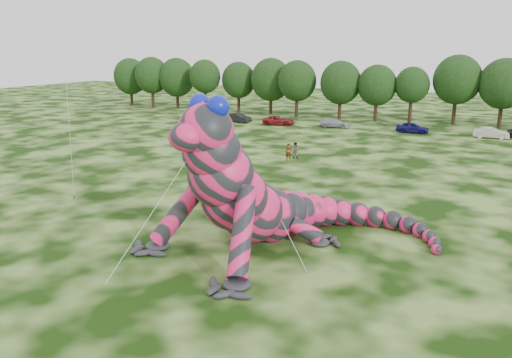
{
  "coord_description": "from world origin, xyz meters",
  "views": [
    {
      "loc": [
        12.13,
        -23.47,
        11.28
      ],
      "look_at": [
        0.38,
        1.77,
        4.0
      ],
      "focal_mm": 35.0,
      "sensor_mm": 36.0,
      "label": 1
    }
  ],
  "objects_px": {
    "inflatable_gecko": "(268,167)",
    "tree_8": "(377,93)",
    "car_1": "(238,118)",
    "tree_5": "(271,86)",
    "spectator_0": "(289,153)",
    "tree_3": "(205,86)",
    "tree_6": "(297,89)",
    "spectator_4": "(220,127)",
    "tree_10": "(456,90)",
    "car_5": "(491,133)",
    "tree_9": "(411,95)",
    "tree_0": "(131,82)",
    "tree_7": "(340,90)",
    "tree_4": "(239,87)",
    "tree_1": "(152,82)",
    "car_4": "(412,128)",
    "car_0": "(204,113)",
    "tree_11": "(503,93)",
    "tree_2": "(177,83)",
    "car_3": "(335,123)",
    "spectator_1": "(295,150)",
    "car_2": "(279,121)"
  },
  "relations": [
    {
      "from": "car_1",
      "to": "car_5",
      "type": "relative_size",
      "value": 1.02
    },
    {
      "from": "tree_7",
      "to": "tree_9",
      "type": "xyz_separation_m",
      "value": [
        11.15,
        0.54,
        -0.4
      ]
    },
    {
      "from": "tree_10",
      "to": "car_4",
      "type": "bearing_deg",
      "value": -112.59
    },
    {
      "from": "tree_2",
      "to": "car_3",
      "type": "xyz_separation_m",
      "value": [
        34.8,
        -10.75,
        -4.17
      ]
    },
    {
      "from": "tree_2",
      "to": "tree_9",
      "type": "bearing_deg",
      "value": -1.84
    },
    {
      "from": "tree_8",
      "to": "tree_1",
      "type": "bearing_deg",
      "value": 178.62
    },
    {
      "from": "tree_5",
      "to": "tree_1",
      "type": "bearing_deg",
      "value": -179.13
    },
    {
      "from": "tree_1",
      "to": "tree_2",
      "type": "xyz_separation_m",
      "value": [
        5.34,
        0.71,
        -0.08
      ]
    },
    {
      "from": "tree_2",
      "to": "tree_3",
      "type": "height_order",
      "value": "tree_2"
    },
    {
      "from": "tree_5",
      "to": "car_5",
      "type": "distance_m",
      "value": 37.76
    },
    {
      "from": "tree_3",
      "to": "car_2",
      "type": "bearing_deg",
      "value": -28.6
    },
    {
      "from": "tree_7",
      "to": "car_2",
      "type": "height_order",
      "value": "tree_7"
    },
    {
      "from": "tree_1",
      "to": "car_2",
      "type": "distance_m",
      "value": 33.9
    },
    {
      "from": "tree_4",
      "to": "tree_5",
      "type": "xyz_separation_m",
      "value": [
        6.52,
        -0.28,
        0.37
      ]
    },
    {
      "from": "tree_2",
      "to": "tree_4",
      "type": "distance_m",
      "value": 13.38
    },
    {
      "from": "spectator_0",
      "to": "tree_3",
      "type": "bearing_deg",
      "value": 114.99
    },
    {
      "from": "tree_7",
      "to": "car_3",
      "type": "xyz_separation_m",
      "value": [
        1.86,
        -8.8,
        -4.09
      ]
    },
    {
      "from": "tree_9",
      "to": "car_4",
      "type": "distance_m",
      "value": 10.45
    },
    {
      "from": "tree_11",
      "to": "spectator_0",
      "type": "relative_size",
      "value": 5.47
    },
    {
      "from": "tree_6",
      "to": "spectator_4",
      "type": "xyz_separation_m",
      "value": [
        -3.64,
        -20.33,
        -3.84
      ]
    },
    {
      "from": "tree_4",
      "to": "tree_1",
      "type": "bearing_deg",
      "value": -177.98
    },
    {
      "from": "tree_2",
      "to": "car_2",
      "type": "bearing_deg",
      "value": -24.62
    },
    {
      "from": "tree_0",
      "to": "tree_1",
      "type": "bearing_deg",
      "value": -10.79
    },
    {
      "from": "tree_0",
      "to": "tree_9",
      "type": "xyz_separation_m",
      "value": [
        55.62,
        -1.89,
        -0.42
      ]
    },
    {
      "from": "tree_11",
      "to": "car_1",
      "type": "height_order",
      "value": "tree_11"
    },
    {
      "from": "tree_1",
      "to": "car_2",
      "type": "xyz_separation_m",
      "value": [
        31.66,
        -11.35,
        -4.22
      ]
    },
    {
      "from": "tree_0",
      "to": "tree_11",
      "type": "distance_m",
      "value": 68.35
    },
    {
      "from": "car_2",
      "to": "spectator_4",
      "type": "bearing_deg",
      "value": 148.19
    },
    {
      "from": "inflatable_gecko",
      "to": "tree_5",
      "type": "relative_size",
      "value": 1.85
    },
    {
      "from": "car_1",
      "to": "tree_5",
      "type": "bearing_deg",
      "value": 6.91
    },
    {
      "from": "spectator_1",
      "to": "tree_0",
      "type": "bearing_deg",
      "value": -40.83
    },
    {
      "from": "tree_10",
      "to": "tree_9",
      "type": "bearing_deg",
      "value": -168.98
    },
    {
      "from": "tree_5",
      "to": "tree_9",
      "type": "distance_m",
      "value": 24.22
    },
    {
      "from": "tree_7",
      "to": "tree_8",
      "type": "distance_m",
      "value": 5.87
    },
    {
      "from": "tree_1",
      "to": "tree_4",
      "type": "height_order",
      "value": "tree_1"
    },
    {
      "from": "car_2",
      "to": "car_5",
      "type": "relative_size",
      "value": 1.15
    },
    {
      "from": "tree_0",
      "to": "tree_3",
      "type": "bearing_deg",
      "value": -6.56
    },
    {
      "from": "tree_0",
      "to": "car_3",
      "type": "xyz_separation_m",
      "value": [
        46.34,
        -11.23,
        -4.11
      ]
    },
    {
      "from": "spectator_4",
      "to": "tree_11",
      "type": "bearing_deg",
      "value": -117.7
    },
    {
      "from": "tree_3",
      "to": "tree_5",
      "type": "distance_m",
      "value": 12.67
    },
    {
      "from": "inflatable_gecko",
      "to": "tree_8",
      "type": "bearing_deg",
      "value": 115.69
    },
    {
      "from": "inflatable_gecko",
      "to": "car_5",
      "type": "height_order",
      "value": "inflatable_gecko"
    },
    {
      "from": "tree_8",
      "to": "tree_9",
      "type": "height_order",
      "value": "tree_8"
    },
    {
      "from": "tree_3",
      "to": "tree_10",
      "type": "relative_size",
      "value": 0.9
    },
    {
      "from": "tree_3",
      "to": "tree_6",
      "type": "relative_size",
      "value": 0.99
    },
    {
      "from": "car_1",
      "to": "spectator_4",
      "type": "height_order",
      "value": "spectator_4"
    },
    {
      "from": "tree_4",
      "to": "car_0",
      "type": "relative_size",
      "value": 2.09
    },
    {
      "from": "tree_3",
      "to": "tree_8",
      "type": "relative_size",
      "value": 1.06
    },
    {
      "from": "tree_7",
      "to": "car_1",
      "type": "xyz_separation_m",
      "value": [
        -13.64,
        -10.0,
        -4.01
      ]
    },
    {
      "from": "tree_10",
      "to": "car_5",
      "type": "relative_size",
      "value": 2.43
    }
  ]
}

